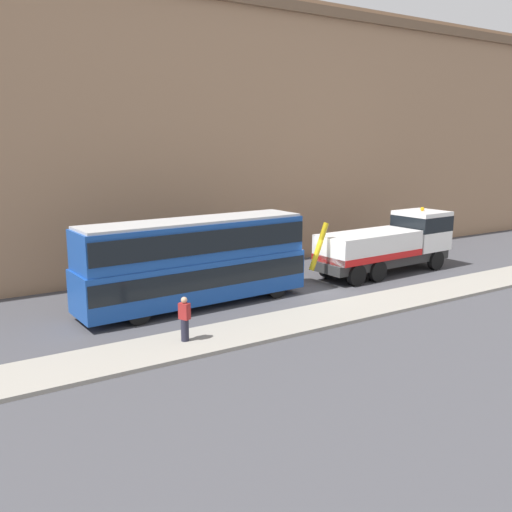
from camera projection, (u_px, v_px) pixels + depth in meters
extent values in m
plane|color=#424247|center=(311.00, 288.00, 29.19)|extent=(120.00, 120.00, 0.00)
cube|color=gray|center=(368.00, 306.00, 25.71)|extent=(60.00, 2.80, 0.15)
cube|color=#9E7A5B|center=(241.00, 133.00, 33.41)|extent=(60.00, 1.20, 16.00)
cube|color=#2D2D2D|center=(384.00, 259.00, 32.24)|extent=(9.09, 2.62, 0.55)
cube|color=white|center=(421.00, 230.00, 33.76)|extent=(2.72, 2.72, 2.30)
cube|color=black|center=(422.00, 223.00, 33.67)|extent=(2.74, 2.74, 0.90)
cube|color=silver|center=(369.00, 245.00, 31.32)|extent=(6.21, 2.88, 1.40)
cube|color=red|center=(368.00, 254.00, 31.42)|extent=(6.21, 2.93, 0.36)
cylinder|color=#B79914|center=(319.00, 247.00, 29.17)|extent=(1.25, 0.34, 2.52)
sphere|color=orange|center=(422.00, 209.00, 33.51)|extent=(0.24, 0.24, 0.24)
cylinder|color=black|center=(406.00, 254.00, 35.05)|extent=(1.17, 0.39, 1.16)
cylinder|color=black|center=(436.00, 260.00, 33.27)|extent=(1.17, 0.39, 1.16)
cylinder|color=black|center=(349.00, 264.00, 32.23)|extent=(1.17, 0.39, 1.16)
cylinder|color=black|center=(377.00, 271.00, 30.45)|extent=(1.17, 0.39, 1.16)
cylinder|color=black|center=(328.00, 268.00, 31.33)|extent=(1.17, 0.39, 1.16)
cylinder|color=black|center=(356.00, 275.00, 29.55)|extent=(1.17, 0.39, 1.16)
cube|color=#19479E|center=(195.00, 279.00, 25.79)|extent=(11.10, 3.00, 1.90)
cube|color=#19479E|center=(194.00, 240.00, 25.43)|extent=(10.88, 2.89, 1.70)
cube|color=black|center=(195.00, 274.00, 25.74)|extent=(10.99, 3.04, 0.90)
cube|color=black|center=(194.00, 238.00, 25.41)|extent=(10.78, 3.03, 1.00)
cube|color=#B2B2B2|center=(194.00, 221.00, 25.25)|extent=(10.65, 2.78, 0.12)
cube|color=yellow|center=(289.00, 240.00, 28.65)|extent=(0.13, 1.50, 0.44)
cylinder|color=black|center=(251.00, 279.00, 29.00)|extent=(1.05, 0.35, 1.04)
cylinder|color=black|center=(276.00, 287.00, 27.27)|extent=(1.05, 0.35, 1.04)
cylinder|color=black|center=(119.00, 301.00, 24.95)|extent=(1.05, 0.35, 1.04)
cylinder|color=black|center=(139.00, 313.00, 23.21)|extent=(1.05, 0.35, 1.04)
cylinder|color=#232333|center=(185.00, 330.00, 20.91)|extent=(0.40, 0.40, 0.85)
cube|color=maroon|center=(184.00, 311.00, 20.76)|extent=(0.41, 0.47, 0.62)
sphere|color=tan|center=(184.00, 300.00, 20.68)|extent=(0.24, 0.24, 0.24)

